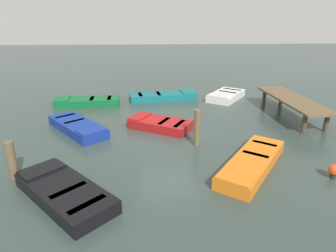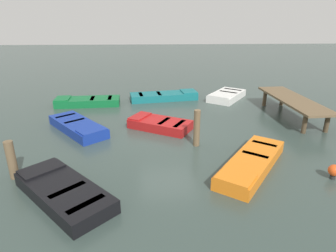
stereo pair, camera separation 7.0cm
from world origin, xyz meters
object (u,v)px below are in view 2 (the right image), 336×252
(rowboat_teal, at_px, (164,96))
(mooring_piling_far_right, at_px, (12,160))
(rowboat_orange, at_px, (251,163))
(mooring_piling_near_right, at_px, (197,128))
(rowboat_white, at_px, (227,96))
(rowboat_black, at_px, (63,191))
(marker_buoy, at_px, (334,171))
(rowboat_green, at_px, (87,101))
(dock_segment, at_px, (293,101))
(rowboat_red, at_px, (160,124))
(rowboat_blue, at_px, (78,126))

(rowboat_teal, distance_m, mooring_piling_far_right, 10.06)
(rowboat_orange, height_order, mooring_piling_near_right, mooring_piling_near_right)
(rowboat_white, bearing_deg, mooring_piling_near_right, 12.66)
(rowboat_orange, bearing_deg, mooring_piling_near_right, -104.92)
(rowboat_white, bearing_deg, mooring_piling_far_right, -9.85)
(rowboat_black, bearing_deg, marker_buoy, -129.52)
(rowboat_teal, distance_m, marker_buoy, 10.48)
(rowboat_teal, relative_size, rowboat_green, 1.15)
(rowboat_orange, distance_m, rowboat_white, 8.53)
(mooring_piling_far_right, height_order, mooring_piling_near_right, mooring_piling_near_right)
(rowboat_orange, height_order, marker_buoy, marker_buoy)
(dock_segment, bearing_deg, rowboat_green, -107.24)
(rowboat_red, xyz_separation_m, rowboat_white, (-4.64, 4.12, -0.00))
(rowboat_orange, relative_size, rowboat_white, 1.23)
(rowboat_blue, distance_m, marker_buoy, 9.89)
(rowboat_green, relative_size, rowboat_blue, 1.05)
(rowboat_teal, bearing_deg, rowboat_red, -103.80)
(rowboat_green, height_order, rowboat_blue, same)
(rowboat_teal, relative_size, rowboat_orange, 1.09)
(rowboat_white, height_order, mooring_piling_near_right, mooring_piling_near_right)
(rowboat_green, bearing_deg, rowboat_white, -177.52)
(rowboat_white, xyz_separation_m, mooring_piling_far_right, (8.64, -8.73, 0.40))
(rowboat_green, bearing_deg, marker_buoy, 134.48)
(rowboat_green, distance_m, rowboat_orange, 10.27)
(rowboat_orange, xyz_separation_m, mooring_piling_near_right, (-1.93, -1.56, 0.51))
(dock_segment, xyz_separation_m, marker_buoy, (5.76, -1.27, -0.54))
(rowboat_black, bearing_deg, dock_segment, -99.54)
(rowboat_green, xyz_separation_m, rowboat_orange, (7.58, 6.92, -0.00))
(mooring_piling_near_right, height_order, marker_buoy, mooring_piling_near_right)
(rowboat_black, distance_m, rowboat_orange, 5.87)
(rowboat_white, bearing_deg, rowboat_orange, 27.49)
(rowboat_teal, bearing_deg, dock_segment, -38.78)
(rowboat_teal, height_order, rowboat_red, same)
(dock_segment, distance_m, rowboat_orange, 6.22)
(rowboat_black, xyz_separation_m, rowboat_orange, (-1.36, 5.72, -0.00))
(rowboat_orange, distance_m, mooring_piling_near_right, 2.53)
(rowboat_black, distance_m, rowboat_blue, 5.09)
(rowboat_green, relative_size, rowboat_white, 1.16)
(rowboat_black, distance_m, marker_buoy, 8.08)
(rowboat_teal, xyz_separation_m, rowboat_orange, (8.53, 2.56, 0.00))
(rowboat_teal, relative_size, rowboat_blue, 1.20)
(rowboat_teal, height_order, mooring_piling_near_right, mooring_piling_near_right)
(rowboat_black, bearing_deg, rowboat_red, -72.24)
(mooring_piling_far_right, xyz_separation_m, marker_buoy, (0.54, 9.89, -0.33))
(rowboat_green, xyz_separation_m, rowboat_blue, (3.91, 0.41, 0.00))
(dock_segment, xyz_separation_m, rowboat_red, (1.23, -6.55, -0.61))
(rowboat_black, bearing_deg, rowboat_orange, -120.60)
(dock_segment, relative_size, rowboat_red, 1.73)
(mooring_piling_far_right, bearing_deg, rowboat_green, 175.40)
(rowboat_black, xyz_separation_m, rowboat_red, (-5.16, 2.77, 0.00))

